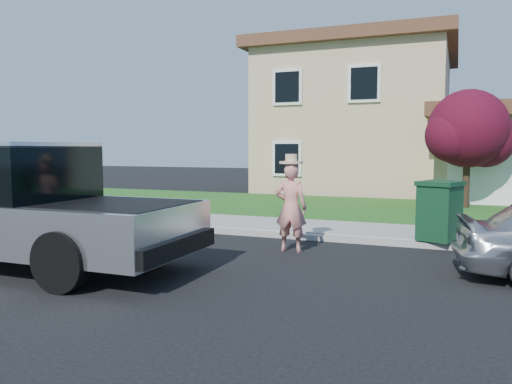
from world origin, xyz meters
TOP-DOWN VIEW (x-y plane):
  - ground at (0.00, 0.00)m, footprint 80.00×80.00m
  - curb at (1.00, 2.90)m, footprint 40.00×0.20m
  - sidewalk at (1.00, 4.00)m, footprint 40.00×2.00m
  - lawn at (1.00, 8.50)m, footprint 40.00×7.00m
  - house at (1.31, 16.38)m, footprint 14.00×11.30m
  - pickup_truck at (-2.52, -1.34)m, footprint 6.51×2.51m
  - woman at (1.52, 1.54)m, footprint 0.65×0.47m
  - ornamental_tree at (4.85, 9.85)m, footprint 2.79×2.51m
  - trash_bin at (4.21, 3.10)m, footprint 1.00×1.06m

SIDE VIEW (x-z plane):
  - ground at x=0.00m, z-range 0.00..0.00m
  - lawn at x=1.00m, z-range 0.00..0.10m
  - curb at x=1.00m, z-range 0.00..0.12m
  - sidewalk at x=1.00m, z-range 0.00..0.15m
  - trash_bin at x=4.21m, z-range 0.16..1.37m
  - woman at x=1.52m, z-range -0.05..1.87m
  - pickup_truck at x=-2.52m, z-range -0.07..2.06m
  - ornamental_tree at x=4.85m, z-range 0.63..4.46m
  - house at x=1.31m, z-range -0.26..6.59m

